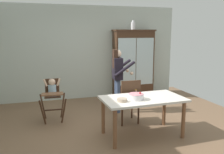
% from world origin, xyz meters
% --- Properties ---
extents(ground_plane, '(6.24, 6.24, 0.00)m').
position_xyz_m(ground_plane, '(0.00, 0.00, 0.00)').
color(ground_plane, brown).
extents(wall_back, '(5.32, 0.06, 2.70)m').
position_xyz_m(wall_back, '(0.00, 2.63, 1.35)').
color(wall_back, beige).
rests_on(wall_back, ground_plane).
extents(china_cabinet, '(1.25, 0.48, 2.01)m').
position_xyz_m(china_cabinet, '(1.26, 2.37, 1.01)').
color(china_cabinet, '#422819').
rests_on(china_cabinet, ground_plane).
extents(ceramic_vase, '(0.13, 0.13, 0.27)m').
position_xyz_m(ceramic_vase, '(1.24, 2.37, 2.13)').
color(ceramic_vase, white).
rests_on(ceramic_vase, china_cabinet).
extents(high_chair_with_toddler, '(0.60, 0.70, 0.95)m').
position_xyz_m(high_chair_with_toddler, '(-1.23, 0.89, 0.65)').
color(high_chair_with_toddler, '#422819').
rests_on(high_chair_with_toddler, ground_plane).
extents(adult_person, '(0.54, 0.53, 1.53)m').
position_xyz_m(adult_person, '(0.33, 1.07, 0.97)').
color(adult_person, '#3D4C6B').
rests_on(adult_person, ground_plane).
extents(dining_table, '(1.54, 0.90, 0.74)m').
position_xyz_m(dining_table, '(0.32, -0.41, 0.64)').
color(dining_table, silver).
rests_on(dining_table, ground_plane).
extents(birthday_cake, '(0.28, 0.28, 0.19)m').
position_xyz_m(birthday_cake, '(0.16, -0.49, 0.79)').
color(birthday_cake, white).
rests_on(birthday_cake, dining_table).
extents(serving_bowl, '(0.18, 0.18, 0.05)m').
position_xyz_m(serving_bowl, '(-0.13, -0.54, 0.77)').
color(serving_bowl, '#C6AD93').
rests_on(serving_bowl, dining_table).
extents(dining_chair_far_side, '(0.44, 0.44, 0.96)m').
position_xyz_m(dining_chair_far_side, '(0.31, 0.23, 0.56)').
color(dining_chair_far_side, '#422819').
rests_on(dining_chair_far_side, ground_plane).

